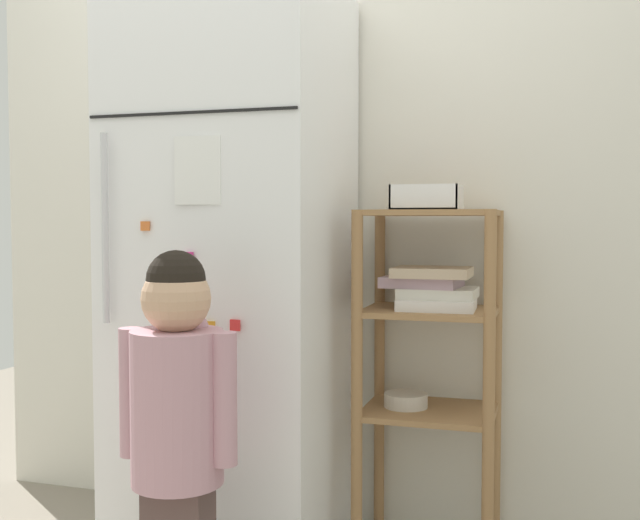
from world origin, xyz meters
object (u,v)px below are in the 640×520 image
(refrigerator, at_px, (236,272))
(pantry_shelf_unit, at_px, (429,329))
(child_standing, at_px, (178,406))
(fruit_bin, at_px, (427,198))

(refrigerator, xyz_separation_m, pantry_shelf_unit, (0.61, 0.14, -0.18))
(refrigerator, relative_size, child_standing, 1.82)
(refrigerator, distance_m, child_standing, 0.63)
(refrigerator, height_order, pantry_shelf_unit, refrigerator)
(pantry_shelf_unit, xyz_separation_m, fruit_bin, (-0.01, -0.01, 0.42))
(child_standing, height_order, fruit_bin, fruit_bin)
(child_standing, bearing_deg, pantry_shelf_unit, 52.04)
(child_standing, distance_m, pantry_shelf_unit, 0.89)
(fruit_bin, bearing_deg, child_standing, -127.93)
(child_standing, relative_size, pantry_shelf_unit, 0.90)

